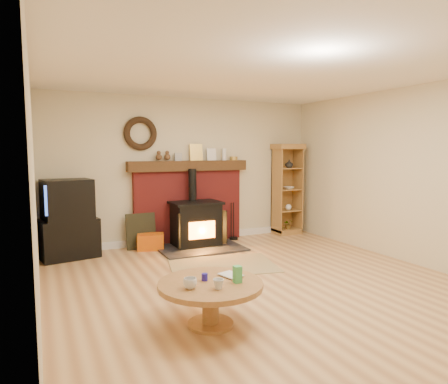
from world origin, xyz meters
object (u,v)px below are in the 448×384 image
wood_stove (196,225)px  tv_unit (68,220)px  coffee_table (211,290)px  curio_cabinet (287,189)px

wood_stove → tv_unit: (-2.05, 0.19, 0.20)m
tv_unit → coffee_table: tv_unit is taller
tv_unit → curio_cabinet: size_ratio=0.68×
wood_stove → coffee_table: (-1.02, -2.99, -0.04)m
wood_stove → curio_cabinet: (2.04, 0.28, 0.51)m
tv_unit → curio_cabinet: bearing=1.2°
coffee_table → curio_cabinet: bearing=46.8°
curio_cabinet → coffee_table: size_ratio=1.79×
wood_stove → curio_cabinet: bearing=7.7°
curio_cabinet → coffee_table: curio_cabinet is taller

